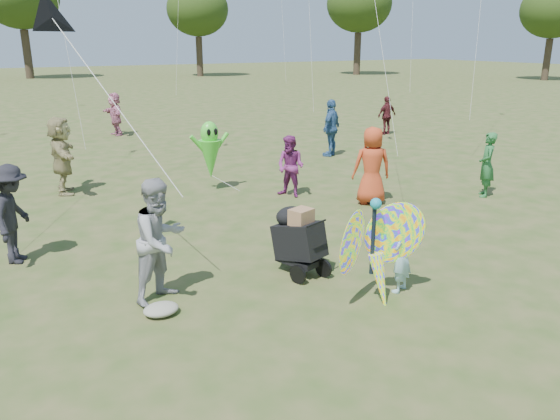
% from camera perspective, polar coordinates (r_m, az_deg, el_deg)
% --- Properties ---
extents(ground, '(160.00, 160.00, 0.00)m').
position_cam_1_polar(ground, '(7.79, 6.91, -10.41)').
color(ground, '#51592B').
rests_on(ground, ground).
extents(child_girl, '(0.49, 0.42, 1.14)m').
position_cam_1_polar(child_girl, '(8.27, 12.58, -4.68)').
color(child_girl, '#9BCCDC').
rests_on(child_girl, ground).
extents(adult_man, '(1.09, 1.00, 1.81)m').
position_cam_1_polar(adult_man, '(7.90, -12.37, -3.11)').
color(adult_man, '#95969B').
rests_on(adult_man, ground).
extents(grey_bag, '(0.49, 0.40, 0.16)m').
position_cam_1_polar(grey_bag, '(7.78, -12.33, -10.11)').
color(grey_bag, gray).
rests_on(grey_bag, ground).
extents(crowd_a, '(1.02, 0.87, 1.77)m').
position_cam_1_polar(crowd_a, '(12.59, 9.57, 4.59)').
color(crowd_a, '#BF401E').
rests_on(crowd_a, ground).
extents(crowd_b, '(1.01, 1.25, 1.69)m').
position_cam_1_polar(crowd_b, '(10.10, -26.17, -0.40)').
color(crowd_b, black).
rests_on(crowd_b, ground).
extents(crowd_c, '(1.15, 0.93, 1.83)m').
position_cam_1_polar(crowd_c, '(17.84, 5.38, 8.54)').
color(crowd_c, '#325A8C').
rests_on(crowd_c, ground).
extents(crowd_d, '(0.82, 1.81, 1.88)m').
position_cam_1_polar(crowd_d, '(14.27, -21.84, 5.31)').
color(crowd_d, tan).
rests_on(crowd_d, ground).
extents(crowd_e, '(0.83, 0.89, 1.47)m').
position_cam_1_polar(crowd_e, '(13.01, 1.11, 4.57)').
color(crowd_e, '#792869').
rests_on(crowd_e, ground).
extents(crowd_f, '(0.65, 0.67, 1.55)m').
position_cam_1_polar(crowd_f, '(13.94, 20.80, 4.44)').
color(crowd_f, '#266531').
rests_on(crowd_f, ground).
extents(crowd_h, '(0.90, 0.40, 1.51)m').
position_cam_1_polar(crowd_h, '(22.42, 11.10, 9.68)').
color(crowd_h, '#501A20').
rests_on(crowd_h, ground).
extents(crowd_j, '(0.66, 1.59, 1.67)m').
position_cam_1_polar(crowd_j, '(22.78, -16.85, 9.58)').
color(crowd_j, '#BE6C8B').
rests_on(crowd_j, ground).
extents(jogging_stroller, '(0.70, 1.12, 1.09)m').
position_cam_1_polar(jogging_stroller, '(8.74, 1.87, -2.72)').
color(jogging_stroller, black).
rests_on(jogging_stroller, ground).
extents(butterfly_kite, '(1.74, 0.75, 1.75)m').
position_cam_1_polar(butterfly_kite, '(7.79, 10.02, -4.24)').
color(butterfly_kite, orange).
rests_on(butterfly_kite, ground).
extents(delta_kite_rig, '(1.65, 2.31, 2.89)m').
position_cam_1_polar(delta_kite_rig, '(9.28, -22.65, 17.93)').
color(delta_kite_rig, black).
rests_on(delta_kite_rig, ground).
extents(alien_kite, '(1.12, 0.69, 1.74)m').
position_cam_1_polar(alien_kite, '(13.59, -7.31, 5.98)').
color(alien_kite, '#46D231').
rests_on(alien_kite, ground).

